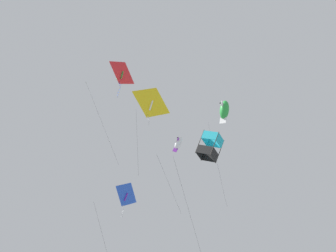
# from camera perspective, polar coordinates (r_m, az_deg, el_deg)

# --- Properties ---
(kite_delta_mid_left) EXTENTS (3.14, 4.55, 9.05)m
(kite_delta_mid_left) POSITION_cam_1_polar(r_m,az_deg,el_deg) (46.55, -5.57, 6.23)
(kite_delta_mid_left) COLOR red
(kite_fish_far_centre) EXTENTS (2.04, 1.97, 10.37)m
(kite_fish_far_centre) POSITION_cam_1_polar(r_m,az_deg,el_deg) (45.54, 6.73, 1.91)
(kite_fish_far_centre) COLOR green
(kite_delta_low_drifter) EXTENTS (2.31, 3.43, 7.69)m
(kite_delta_low_drifter) POSITION_cam_1_polar(r_m,az_deg,el_deg) (43.29, -2.06, 2.75)
(kite_delta_low_drifter) COLOR yellow
(kite_delta_highest) EXTENTS (2.51, 3.38, 7.94)m
(kite_delta_highest) POSITION_cam_1_polar(r_m,az_deg,el_deg) (40.24, -5.07, -8.19)
(kite_delta_highest) COLOR blue
(kite_box_near_right) EXTENTS (3.41, 3.51, 9.77)m
(kite_box_near_right) POSITION_cam_1_polar(r_m,az_deg,el_deg) (36.80, 5.00, -2.46)
(kite_box_near_right) COLOR #1EB2C6
(kite_fish_near_left) EXTENTS (2.44, 2.06, 6.44)m
(kite_fish_near_left) POSITION_cam_1_polar(r_m,az_deg,el_deg) (40.95, 1.25, -2.04)
(kite_fish_near_left) COLOR white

